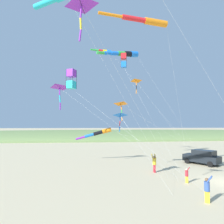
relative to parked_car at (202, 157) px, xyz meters
The scene contains 17 objects.
dune_ridge_grassy 47.26m from the parked_car, ahead, with size 28.00×240.00×6.66m, color #6B844C.
parked_car is the anchor object (origin of this frame).
cooler_box 2.79m from the parked_car, ahead, with size 0.62×0.42×0.42m.
person_adult_flyer 8.22m from the parked_car, 113.74° to the left, with size 0.58×0.45×1.93m.
person_child_green_jacket 13.50m from the parked_car, 149.49° to the left, with size 0.60×0.63×1.76m.
person_bystander_far 9.46m from the parked_car, 140.77° to the left, with size 0.47×0.49×1.36m.
kite_delta_purple_drifting 22.85m from the parked_car, 132.55° to the left, with size 7.56×9.25×11.65m.
kite_delta_rainbow_low_near 14.49m from the parked_car, 120.03° to the left, with size 3.83×3.77×6.17m.
kite_windsock_long_streamer_left 20.18m from the parked_car, 68.64° to the left, with size 2.37×15.92×16.43m.
kite_delta_white_trailing 19.78m from the parked_car, 93.27° to the left, with size 5.72×12.96×9.79m.
kite_windsock_magenta_far_left 17.03m from the parked_car, 80.80° to the left, with size 2.48×14.41×15.36m.
kite_delta_red_high_left 14.71m from the parked_car, 46.15° to the left, with size 2.37×9.61×12.51m.
kite_windsock_black_fish_shape 18.11m from the parked_car, 126.29° to the left, with size 9.34×12.68×14.91m.
kite_windsock_green_low_center 13.90m from the parked_car, 75.25° to the left, with size 2.37×17.51×4.73m.
kite_box_teal_far_right 19.89m from the parked_car, 120.69° to the left, with size 1.91×10.29×9.14m.
kite_delta_checkered_midright 13.16m from the parked_car, 105.74° to the left, with size 5.05×14.35×7.63m.
kite_box_long_streamer_right 16.15m from the parked_car, 83.06° to the left, with size 4.71×5.84×14.53m.
Camera 1 is at (-16.01, 12.34, 5.07)m, focal length 31.31 mm.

